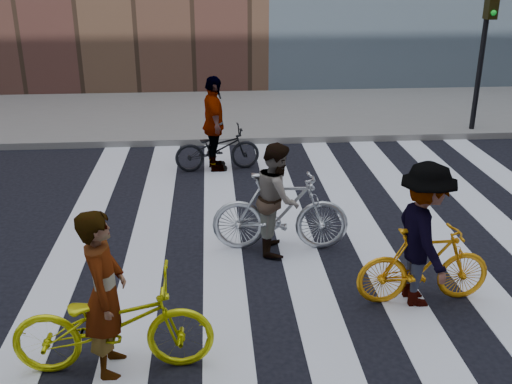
{
  "coord_description": "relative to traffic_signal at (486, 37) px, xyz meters",
  "views": [
    {
      "loc": [
        -1.76,
        -7.91,
        4.01
      ],
      "look_at": [
        -1.13,
        0.3,
        0.73
      ],
      "focal_mm": 42.0,
      "sensor_mm": 36.0,
      "label": 1
    }
  ],
  "objects": [
    {
      "name": "rider_mid",
      "position": [
        -5.26,
        -5.46,
        -1.47
      ],
      "size": [
        0.67,
        0.83,
        1.61
      ],
      "primitive_type": "imported",
      "rotation": [
        0.0,
        0.0,
        1.49
      ],
      "color": "slate",
      "rests_on": "ground"
    },
    {
      "name": "bike_yellow_right",
      "position": [
        -3.64,
        -6.99,
        -1.78
      ],
      "size": [
        1.67,
        0.52,
        1.0
      ],
      "primitive_type": "imported",
      "rotation": [
        0.0,
        0.0,
        1.6
      ],
      "color": "orange",
      "rests_on": "ground"
    },
    {
      "name": "bike_silver_mid",
      "position": [
        -5.21,
        -5.46,
        -1.69
      ],
      "size": [
        1.99,
        0.7,
        1.17
      ],
      "primitive_type": "imported",
      "rotation": [
        0.0,
        0.0,
        1.49
      ],
      "color": "#B9BEC4",
      "rests_on": "ground"
    },
    {
      "name": "traffic_signal",
      "position": [
        0.0,
        0.0,
        0.0
      ],
      "size": [
        0.22,
        0.42,
        3.33
      ],
      "color": "black",
      "rests_on": "ground"
    },
    {
      "name": "rider_rear",
      "position": [
        -6.11,
        -1.94,
        -1.34
      ],
      "size": [
        0.59,
        1.14,
        1.87
      ],
      "primitive_type": "imported",
      "rotation": [
        0.0,
        0.0,
        1.7
      ],
      "color": "slate",
      "rests_on": "ground"
    },
    {
      "name": "zebra_crosswalk",
      "position": [
        -4.4,
        -5.32,
        -2.27
      ],
      "size": [
        8.25,
        10.0,
        0.01
      ],
      "color": "white",
      "rests_on": "ground"
    },
    {
      "name": "sidewalk_far",
      "position": [
        -4.4,
        2.18,
        -2.2
      ],
      "size": [
        100.0,
        5.0,
        0.15
      ],
      "primitive_type": "cube",
      "color": "gray",
      "rests_on": "ground"
    },
    {
      "name": "rider_left",
      "position": [
        -7.26,
        -8.01,
        -1.39
      ],
      "size": [
        0.43,
        0.65,
        1.79
      ],
      "primitive_type": "imported",
      "rotation": [
        0.0,
        0.0,
        1.58
      ],
      "color": "slate",
      "rests_on": "ground"
    },
    {
      "name": "bike_dark_rear",
      "position": [
        -6.06,
        -1.94,
        -1.84
      ],
      "size": [
        1.73,
        0.79,
        0.88
      ],
      "primitive_type": "imported",
      "rotation": [
        0.0,
        0.0,
        1.7
      ],
      "color": "black",
      "rests_on": "ground"
    },
    {
      "name": "rider_right",
      "position": [
        -3.69,
        -6.99,
        -1.38
      ],
      "size": [
        0.71,
        1.19,
        1.81
      ],
      "primitive_type": "imported",
      "rotation": [
        0.0,
        0.0,
        1.6
      ],
      "color": "slate",
      "rests_on": "ground"
    },
    {
      "name": "bike_yellow_left",
      "position": [
        -7.21,
        -8.01,
        -1.75
      ],
      "size": [
        2.03,
        0.72,
        1.07
      ],
      "primitive_type": "imported",
      "rotation": [
        0.0,
        0.0,
        1.58
      ],
      "color": "#CFD40B",
      "rests_on": "ground"
    },
    {
      "name": "ground",
      "position": [
        -4.4,
        -5.32,
        -2.28
      ],
      "size": [
        100.0,
        100.0,
        0.0
      ],
      "primitive_type": "plane",
      "color": "black",
      "rests_on": "ground"
    }
  ]
}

